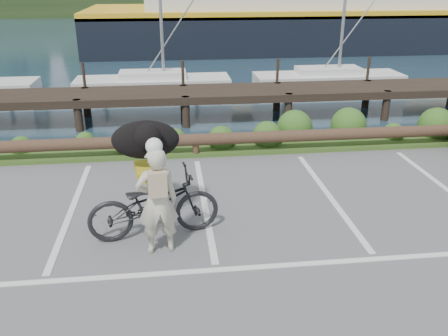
{
  "coord_description": "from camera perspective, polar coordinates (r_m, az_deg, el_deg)",
  "views": [
    {
      "loc": [
        -0.61,
        -6.58,
        4.26
      ],
      "look_at": [
        0.3,
        1.09,
        1.1
      ],
      "focal_mm": 38.0,
      "sensor_mm": 36.0,
      "label": 1
    }
  ],
  "objects": [
    {
      "name": "dog",
      "position": [
        8.55,
        -9.43,
        3.39
      ],
      "size": [
        0.77,
        1.28,
        0.7
      ],
      "primitive_type": "ellipsoid",
      "rotation": [
        0.0,
        0.0,
        1.72
      ],
      "color": "black",
      "rests_on": "bicycle"
    },
    {
      "name": "log_rail",
      "position": [
        11.98,
        -3.38,
        1.38
      ],
      "size": [
        32.0,
        0.3,
        0.6
      ],
      "primitive_type": null,
      "color": "#443021",
      "rests_on": "ground"
    },
    {
      "name": "vegetation_strip",
      "position": [
        12.62,
        -3.59,
        2.72
      ],
      "size": [
        34.0,
        1.6,
        0.1
      ],
      "primitive_type": "cube",
      "color": "#3D5B21",
      "rests_on": "ground"
    },
    {
      "name": "ground",
      "position": [
        7.86,
        -1.23,
        -10.55
      ],
      "size": [
        72.0,
        72.0,
        0.0
      ],
      "primitive_type": "plane",
      "color": "#545356"
    },
    {
      "name": "harbor_backdrop",
      "position": [
        85.16,
        -6.43,
        19.24
      ],
      "size": [
        170.0,
        160.0,
        30.0
      ],
      "color": "#1A3040",
      "rests_on": "ground"
    },
    {
      "name": "cyclist",
      "position": [
        7.64,
        -8.02,
        -3.99
      ],
      "size": [
        0.72,
        0.53,
        1.82
      ],
      "primitive_type": "imported",
      "rotation": [
        0.0,
        0.0,
        3.29
      ],
      "color": "beige",
      "rests_on": "ground"
    },
    {
      "name": "bicycle",
      "position": [
        8.25,
        -8.42,
        -4.39
      ],
      "size": [
        2.36,
        1.12,
        1.19
      ],
      "primitive_type": "imported",
      "rotation": [
        0.0,
        0.0,
        1.72
      ],
      "color": "black",
      "rests_on": "ground"
    }
  ]
}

